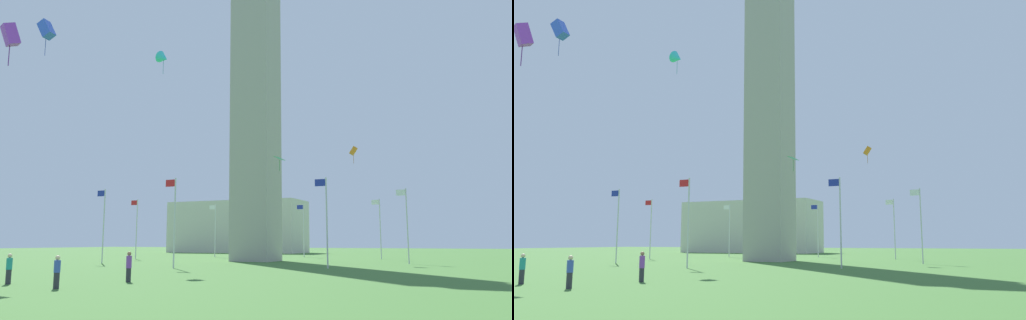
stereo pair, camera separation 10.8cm
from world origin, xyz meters
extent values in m
plane|color=#3D6B2D|center=(0.00, 0.00, 0.00)|extent=(260.00, 260.00, 0.00)
cube|color=#A8A399|center=(0.00, 0.00, 19.64)|extent=(4.91, 4.91, 39.29)
cylinder|color=silver|center=(17.87, 0.00, 4.04)|extent=(0.14, 0.14, 8.08)
cube|color=red|center=(18.42, 0.00, 7.63)|extent=(1.00, 0.03, 0.64)
cylinder|color=silver|center=(12.63, 12.63, 4.04)|extent=(0.14, 0.14, 8.08)
cube|color=#1E2D99|center=(13.18, 12.63, 7.63)|extent=(1.00, 0.03, 0.64)
cylinder|color=silver|center=(0.00, 17.87, 4.04)|extent=(0.14, 0.14, 8.08)
cube|color=red|center=(0.55, 17.87, 7.63)|extent=(1.00, 0.03, 0.64)
cylinder|color=silver|center=(-12.63, 12.63, 4.04)|extent=(0.14, 0.14, 8.08)
cube|color=#1E2D99|center=(-12.08, 12.63, 7.63)|extent=(1.00, 0.03, 0.64)
cylinder|color=silver|center=(-17.87, 0.00, 4.04)|extent=(0.14, 0.14, 8.08)
cube|color=white|center=(-17.32, 0.00, 7.63)|extent=(1.00, 0.03, 0.64)
cylinder|color=silver|center=(-12.63, -12.63, 4.04)|extent=(0.14, 0.14, 8.08)
cube|color=white|center=(-12.08, -12.63, 7.63)|extent=(1.00, 0.03, 0.64)
cylinder|color=silver|center=(0.00, -17.87, 4.04)|extent=(0.14, 0.14, 8.08)
cube|color=#1E2D99|center=(0.55, -17.87, 7.63)|extent=(1.00, 0.03, 0.64)
cylinder|color=silver|center=(12.63, -12.63, 4.04)|extent=(0.14, 0.14, 8.08)
cube|color=white|center=(13.18, -12.63, 7.63)|extent=(1.00, 0.03, 0.64)
cylinder|color=#2D2D38|center=(-6.27, 32.08, 0.40)|extent=(0.29, 0.29, 0.80)
cylinder|color=purple|center=(-6.27, 32.08, 1.16)|extent=(0.32, 0.32, 0.72)
sphere|color=#936B4C|center=(-6.27, 32.08, 1.64)|extent=(0.24, 0.24, 0.24)
cylinder|color=#2D2D38|center=(-1.18, 36.07, 0.40)|extent=(0.29, 0.29, 0.80)
cylinder|color=teal|center=(-1.18, 36.07, 1.12)|extent=(0.32, 0.32, 0.64)
sphere|color=beige|center=(-1.18, 36.07, 1.56)|extent=(0.24, 0.24, 0.24)
cylinder|color=#2D2D38|center=(-5.68, 37.01, 0.40)|extent=(0.29, 0.29, 0.80)
cylinder|color=#3851B2|center=(-5.68, 37.01, 1.10)|extent=(0.32, 0.32, 0.61)
sphere|color=beige|center=(-5.68, 37.01, 1.53)|extent=(0.24, 0.24, 0.24)
cube|color=purple|center=(-6.69, 41.58, 11.48)|extent=(0.80, 0.95, 1.06)
cylinder|color=#67278E|center=(-6.69, 41.58, 10.65)|extent=(0.04, 0.04, 1.25)
cube|color=blue|center=(4.88, 29.19, 18.77)|extent=(1.40, 0.90, 1.57)
cylinder|color=#233C9D|center=(4.88, 29.19, 17.55)|extent=(0.04, 0.04, 1.83)
cone|color=#33C6D1|center=(3.38, 15.53, 20.89)|extent=(1.65, 1.38, 1.57)
cylinder|color=teal|center=(3.38, 15.53, 19.92)|extent=(0.04, 0.04, 1.45)
cube|color=orange|center=(-12.13, -0.60, 12.74)|extent=(1.06, 0.73, 1.09)
cylinder|color=#A75C15|center=(-12.13, -0.60, 11.89)|extent=(0.04, 0.04, 1.27)
cube|color=green|center=(-6.52, 8.56, 10.86)|extent=(1.09, 1.15, 0.45)
cylinder|color=#208035|center=(-6.52, 8.56, 10.10)|extent=(0.04, 0.04, 1.14)
cube|color=beige|center=(23.71, -42.69, 5.46)|extent=(29.21, 10.94, 10.93)
camera|label=1|loc=(-25.50, 56.56, 2.34)|focal=35.45mm
camera|label=2|loc=(-25.59, 56.52, 2.34)|focal=35.45mm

